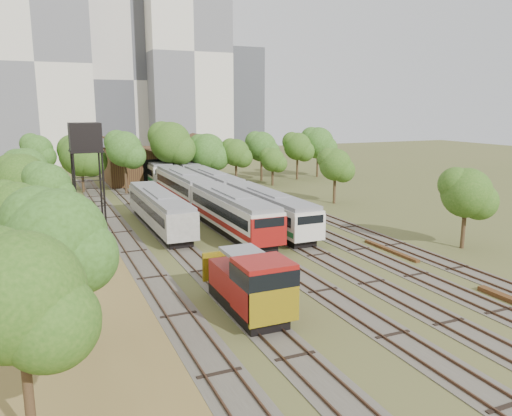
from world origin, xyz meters
name	(u,v)px	position (x,y,z in m)	size (l,w,h in m)	color
ground	(376,303)	(0.00, 0.00, 0.00)	(240.00, 240.00, 0.00)	#475123
dry_grass_patch	(67,302)	(-18.00, 8.00, 0.02)	(14.00, 60.00, 0.04)	brown
tracks	(228,222)	(-0.67, 25.00, 0.04)	(24.60, 80.00, 0.19)	#4C473D
railcar_red_set	(204,198)	(-2.00, 28.94, 2.12)	(3.24, 34.57, 4.01)	black
railcar_green_set	(212,185)	(2.00, 37.94, 1.99)	(3.05, 52.08, 3.77)	black
railcar_rear	(153,171)	(-2.00, 56.20, 2.05)	(3.13, 16.08, 3.88)	black
shunter_locomotive	(252,286)	(-8.00, 1.35, 1.91)	(3.00, 8.10, 3.92)	black
old_grey_coach	(159,209)	(-8.00, 25.20, 2.00)	(2.96, 18.00, 3.66)	black
water_tower	(85,140)	(-14.52, 27.53, 9.02)	(3.09, 3.09, 10.70)	black
rail_pile_far	(390,251)	(8.20, 8.91, 0.11)	(0.43, 6.84, 0.22)	#533117
maintenance_shed	(156,164)	(-1.00, 57.98, 2.91)	(16.45, 11.55, 7.58)	#362013
tree_band_left	(29,194)	(-19.77, 19.11, 5.34)	(7.13, 53.11, 8.37)	#382616
tree_band_far	(195,148)	(3.46, 50.44, 5.91)	(50.16, 9.50, 10.03)	#382616
tree_band_right	(352,171)	(15.05, 24.93, 4.72)	(5.14, 42.92, 7.10)	#382616
tower_left	(34,64)	(-18.00, 95.00, 21.00)	(22.00, 16.00, 42.00)	beige
tower_centre	(127,82)	(2.00, 100.00, 18.00)	(20.00, 18.00, 36.00)	beige
tower_right	(184,55)	(14.00, 92.00, 24.00)	(18.00, 16.00, 48.00)	beige
tower_far_right	(237,100)	(34.00, 110.00, 14.00)	(12.00, 12.00, 28.00)	#43454B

